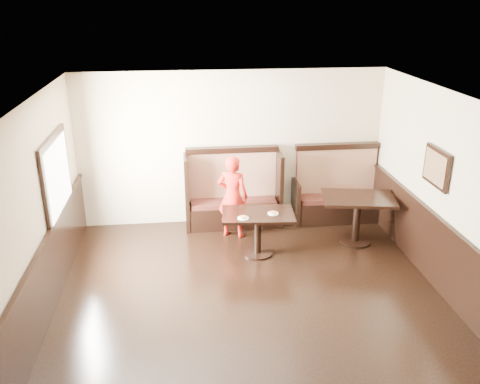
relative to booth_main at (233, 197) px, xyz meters
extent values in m
plane|color=black|center=(0.00, -3.30, -0.53)|extent=(7.00, 7.00, 0.00)
plane|color=#C1AD8C|center=(0.00, 0.20, 0.87)|extent=(5.50, 0.00, 5.50)
plane|color=#C1AD8C|center=(-2.75, -3.30, 0.87)|extent=(0.00, 7.00, 7.00)
plane|color=white|center=(0.00, -3.30, 2.27)|extent=(7.00, 7.00, 0.00)
cube|color=black|center=(-2.72, -3.30, -0.03)|extent=(0.05, 6.90, 1.00)
cube|color=black|center=(2.72, -3.30, -0.03)|extent=(0.05, 6.90, 1.00)
cube|color=black|center=(-2.71, -1.40, 1.02)|extent=(0.05, 1.50, 1.20)
cube|color=white|center=(-2.69, -1.40, 1.02)|extent=(0.01, 1.30, 1.00)
cube|color=black|center=(2.71, -2.10, 1.17)|extent=(0.04, 0.70, 0.55)
cube|color=olive|center=(2.69, -2.10, 1.17)|extent=(0.01, 0.60, 0.45)
cube|color=black|center=(0.00, -0.08, -0.32)|extent=(1.60, 0.50, 0.42)
cube|color=#3E1A13|center=(0.00, -0.08, -0.07)|extent=(1.54, 0.46, 0.09)
cube|color=#4C0F10|center=(0.00, 0.13, 0.37)|extent=(1.60, 0.12, 0.92)
cube|color=black|center=(0.00, 0.13, 0.87)|extent=(1.68, 0.16, 0.10)
cube|color=black|center=(-0.84, 0.02, 0.15)|extent=(0.07, 0.72, 1.36)
cube|color=black|center=(0.84, 0.02, 0.15)|extent=(0.07, 0.72, 1.36)
cube|color=black|center=(1.95, -0.08, -0.32)|extent=(1.50, 0.50, 0.42)
cube|color=#3E1A13|center=(1.95, -0.08, -0.07)|extent=(1.44, 0.46, 0.09)
cube|color=#4C0F10|center=(1.95, 0.13, 0.37)|extent=(1.50, 0.12, 0.92)
cube|color=black|center=(1.95, 0.13, 0.87)|extent=(1.58, 0.16, 0.10)
cube|color=black|center=(1.16, 0.02, -0.13)|extent=(0.07, 0.72, 0.80)
cube|color=black|center=(2.74, 0.02, -0.13)|extent=(0.07, 0.72, 0.80)
cube|color=black|center=(0.28, -1.22, 0.18)|extent=(1.20, 0.81, 0.05)
cylinder|color=black|center=(0.28, -1.22, -0.18)|extent=(0.11, 0.11, 0.67)
cylinder|color=black|center=(0.28, -1.22, -0.51)|extent=(0.50, 0.50, 0.03)
cube|color=black|center=(2.02, -0.97, 0.27)|extent=(1.31, 0.97, 0.05)
cylinder|color=black|center=(2.02, -0.97, -0.14)|extent=(0.13, 0.13, 0.76)
cylinder|color=black|center=(2.02, -0.97, -0.51)|extent=(0.56, 0.56, 0.03)
imported|color=red|center=(-0.06, -0.50, 0.22)|extent=(0.63, 0.53, 1.48)
cylinder|color=white|center=(0.02, -1.39, 0.21)|extent=(0.18, 0.18, 0.01)
cylinder|color=tan|center=(0.02, -1.39, 0.22)|extent=(0.11, 0.11, 0.01)
cylinder|color=#EABA54|center=(0.02, -1.39, 0.23)|extent=(0.10, 0.10, 0.01)
cylinder|color=white|center=(0.51, -1.27, 0.21)|extent=(0.18, 0.18, 0.01)
cylinder|color=tan|center=(0.51, -1.27, 0.22)|extent=(0.11, 0.11, 0.01)
cylinder|color=#EABA54|center=(0.51, -1.27, 0.23)|extent=(0.09, 0.09, 0.01)
camera|label=1|loc=(-0.87, -8.58, 3.49)|focal=38.00mm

